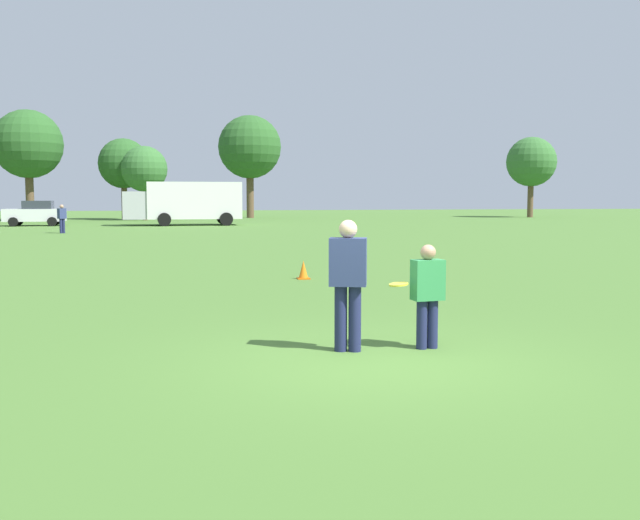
# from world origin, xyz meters

# --- Properties ---
(ground_plane) EXTENTS (200.00, 200.00, 0.00)m
(ground_plane) POSITION_xyz_m (0.00, 0.00, 0.00)
(ground_plane) COLOR #47702D
(player_thrower) EXTENTS (0.57, 0.43, 1.83)m
(player_thrower) POSITION_xyz_m (-0.19, 0.64, 1.03)
(player_thrower) COLOR #1E234C
(player_thrower) RESTS_ON ground
(player_defender) EXTENTS (0.46, 0.29, 1.47)m
(player_defender) POSITION_xyz_m (0.96, 0.60, 0.83)
(player_defender) COLOR #1E234C
(player_defender) RESTS_ON ground
(frisbee) EXTENTS (0.27, 0.27, 0.06)m
(frisbee) POSITION_xyz_m (0.52, 0.57, 0.93)
(frisbee) COLOR yellow
(traffic_cone) EXTENTS (0.32, 0.32, 0.48)m
(traffic_cone) POSITION_xyz_m (0.68, 9.27, 0.23)
(traffic_cone) COLOR #D8590C
(traffic_cone) RESTS_ON ground
(parked_car_center) EXTENTS (4.25, 2.32, 1.82)m
(parked_car_center) POSITION_xyz_m (-12.72, 45.72, 0.92)
(parked_car_center) COLOR silver
(parked_car_center) RESTS_ON ground
(box_truck) EXTENTS (8.57, 3.19, 3.18)m
(box_truck) POSITION_xyz_m (-2.01, 44.60, 1.75)
(box_truck) COLOR white
(box_truck) RESTS_ON ground
(bystander_sideline_watcher) EXTENTS (0.51, 0.50, 1.66)m
(bystander_sideline_watcher) POSITION_xyz_m (-9.16, 34.51, 0.94)
(bystander_sideline_watcher) COLOR #1E234C
(bystander_sideline_watcher) RESTS_ON ground
(tree_center_elm) EXTENTS (5.88, 5.88, 9.56)m
(tree_center_elm) POSITION_xyz_m (-15.16, 56.50, 6.57)
(tree_center_elm) COLOR brown
(tree_center_elm) RESTS_ON ground
(tree_east_birch) EXTENTS (4.57, 4.57, 7.42)m
(tree_east_birch) POSITION_xyz_m (-7.44, 59.01, 5.10)
(tree_east_birch) COLOR brown
(tree_east_birch) RESTS_ON ground
(tree_east_oak) EXTENTS (4.06, 4.06, 6.60)m
(tree_east_oak) POSITION_xyz_m (-5.48, 56.52, 4.54)
(tree_east_oak) COLOR brown
(tree_east_oak) RESTS_ON ground
(tree_far_east_pine) EXTENTS (6.20, 6.20, 10.07)m
(tree_far_east_pine) POSITION_xyz_m (4.42, 61.76, 6.93)
(tree_far_east_pine) COLOR brown
(tree_far_east_pine) RESTS_ON ground
(tree_far_west_pine) EXTENTS (5.00, 5.00, 8.12)m
(tree_far_west_pine) POSITION_xyz_m (32.59, 58.14, 5.59)
(tree_far_west_pine) COLOR brown
(tree_far_west_pine) RESTS_ON ground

